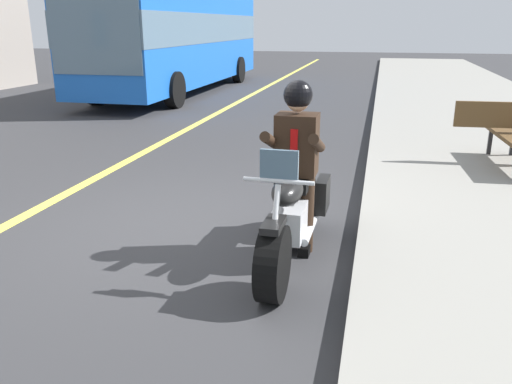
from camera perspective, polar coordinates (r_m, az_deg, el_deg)
The scene contains 5 objects.
ground_plane at distance 6.06m, azimuth -8.28°, elevation -3.97°, with size 80.00×80.00×0.00m, color #333335.
lane_center_stripe at distance 7.01m, azimuth -23.71°, elevation -2.23°, with size 60.00×0.16×0.01m, color #E5DB4C.
motorcycle_main at distance 5.11m, azimuth 3.95°, elevation -2.59°, with size 2.21×0.60×1.26m.
rider_main at distance 5.12m, azimuth 4.44°, elevation 4.27°, with size 0.62×0.55×1.74m.
bus_near at distance 18.50m, azimuth -8.43°, elevation 16.63°, with size 11.05×2.70×3.30m.
Camera 1 is at (5.21, 2.12, 2.24)m, focal length 36.52 mm.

